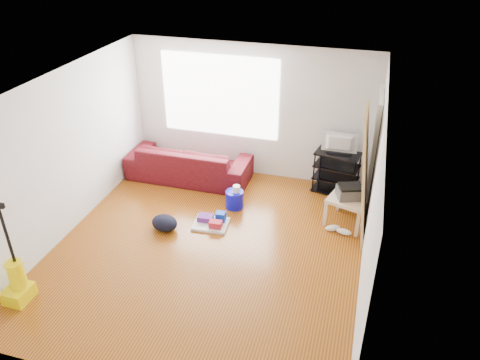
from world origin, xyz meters
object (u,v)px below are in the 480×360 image
(cleaning_tray, at_px, (212,222))
(vacuum, at_px, (17,282))
(backpack, at_px, (165,229))
(tv_stand, at_px, (336,172))
(side_table, at_px, (349,201))
(bucket, at_px, (235,207))
(sofa, at_px, (190,178))

(cleaning_tray, xyz_separation_m, vacuum, (-1.86, -2.27, 0.21))
(backpack, relative_size, vacuum, 0.30)
(backpack, bearing_deg, tv_stand, 51.94)
(vacuum, bearing_deg, side_table, 36.76)
(tv_stand, distance_m, cleaning_tray, 2.44)
(side_table, bearing_deg, tv_stand, 107.57)
(cleaning_tray, bearing_deg, bucket, 72.64)
(side_table, relative_size, cleaning_tray, 1.27)
(side_table, distance_m, cleaning_tray, 2.22)
(tv_stand, xyz_separation_m, cleaning_tray, (-1.79, -1.63, -0.34))
(tv_stand, xyz_separation_m, side_table, (0.30, -0.95, 0.01))
(sofa, height_order, tv_stand, tv_stand)
(bucket, height_order, vacuum, vacuum)
(tv_stand, xyz_separation_m, bucket, (-1.59, -1.01, -0.40))
(side_table, bearing_deg, backpack, -160.19)
(tv_stand, distance_m, backpack, 3.17)
(cleaning_tray, distance_m, backpack, 0.76)
(sofa, bearing_deg, cleaning_tray, 124.22)
(tv_stand, relative_size, backpack, 1.94)
(bucket, bearing_deg, vacuum, -125.48)
(side_table, relative_size, bucket, 2.41)
(backpack, bearing_deg, cleaning_tray, 38.70)
(sofa, relative_size, bucket, 7.44)
(tv_stand, height_order, side_table, tv_stand)
(backpack, bearing_deg, side_table, 33.56)
(tv_stand, relative_size, side_table, 1.13)
(vacuum, bearing_deg, cleaning_tray, 50.61)
(bucket, height_order, backpack, bucket)
(cleaning_tray, bearing_deg, backpack, -155.05)
(side_table, bearing_deg, cleaning_tray, -161.97)
(sofa, distance_m, backpack, 1.69)
(sofa, xyz_separation_m, cleaning_tray, (0.92, -1.36, 0.06))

